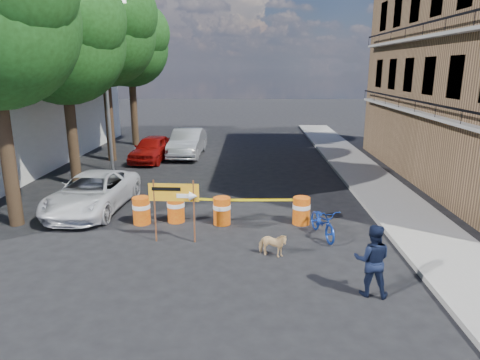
{
  "coord_description": "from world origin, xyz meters",
  "views": [
    {
      "loc": [
        0.82,
        -10.98,
        4.98
      ],
      "look_at": [
        0.48,
        2.96,
        1.3
      ],
      "focal_mm": 32.0,
      "sensor_mm": 36.0,
      "label": 1
    }
  ],
  "objects_px": {
    "barrel_far_left": "(141,210)",
    "barrel_far_right": "(301,210)",
    "bicycle": "(324,209)",
    "sedan_silver": "(188,143)",
    "barrel_mid_right": "(222,210)",
    "dog": "(272,245)",
    "detour_sign": "(180,197)",
    "sedan_red": "(152,148)",
    "pedestrian": "(372,260)",
    "suv_white": "(92,193)",
    "barrel_mid_left": "(176,208)"
  },
  "relations": [
    {
      "from": "bicycle",
      "to": "detour_sign",
      "type": "bearing_deg",
      "value": 174.21
    },
    {
      "from": "bicycle",
      "to": "barrel_mid_left",
      "type": "bearing_deg",
      "value": 152.87
    },
    {
      "from": "barrel_mid_left",
      "to": "suv_white",
      "type": "distance_m",
      "value": 3.36
    },
    {
      "from": "barrel_mid_left",
      "to": "barrel_mid_right",
      "type": "bearing_deg",
      "value": -6.78
    },
    {
      "from": "dog",
      "to": "suv_white",
      "type": "height_order",
      "value": "suv_white"
    },
    {
      "from": "barrel_mid_right",
      "to": "barrel_mid_left",
      "type": "bearing_deg",
      "value": 173.22
    },
    {
      "from": "barrel_far_right",
      "to": "detour_sign",
      "type": "bearing_deg",
      "value": -156.35
    },
    {
      "from": "barrel_far_right",
      "to": "pedestrian",
      "type": "bearing_deg",
      "value": -76.99
    },
    {
      "from": "barrel_far_left",
      "to": "barrel_mid_right",
      "type": "relative_size",
      "value": 1.0
    },
    {
      "from": "detour_sign",
      "to": "barrel_far_left",
      "type": "bearing_deg",
      "value": 138.3
    },
    {
      "from": "barrel_mid_left",
      "to": "sedan_red",
      "type": "bearing_deg",
      "value": 106.96
    },
    {
      "from": "barrel_far_left",
      "to": "bicycle",
      "type": "bearing_deg",
      "value": -9.73
    },
    {
      "from": "barrel_far_left",
      "to": "sedan_silver",
      "type": "bearing_deg",
      "value": 90.39
    },
    {
      "from": "barrel_far_left",
      "to": "sedan_silver",
      "type": "height_order",
      "value": "sedan_silver"
    },
    {
      "from": "suv_white",
      "to": "sedan_red",
      "type": "bearing_deg",
      "value": 91.99
    },
    {
      "from": "bicycle",
      "to": "suv_white",
      "type": "xyz_separation_m",
      "value": [
        -7.83,
        2.3,
        -0.23
      ]
    },
    {
      "from": "detour_sign",
      "to": "pedestrian",
      "type": "distance_m",
      "value": 5.56
    },
    {
      "from": "barrel_far_left",
      "to": "pedestrian",
      "type": "bearing_deg",
      "value": -34.98
    },
    {
      "from": "pedestrian",
      "to": "bicycle",
      "type": "distance_m",
      "value": 3.44
    },
    {
      "from": "barrel_mid_right",
      "to": "dog",
      "type": "height_order",
      "value": "barrel_mid_right"
    },
    {
      "from": "sedan_silver",
      "to": "suv_white",
      "type": "bearing_deg",
      "value": -99.76
    },
    {
      "from": "suv_white",
      "to": "sedan_silver",
      "type": "xyz_separation_m",
      "value": [
        2.0,
        9.86,
        0.11
      ]
    },
    {
      "from": "pedestrian",
      "to": "suv_white",
      "type": "xyz_separation_m",
      "value": [
        -8.34,
        5.7,
        -0.18
      ]
    },
    {
      "from": "sedan_red",
      "to": "barrel_far_left",
      "type": "bearing_deg",
      "value": -72.48
    },
    {
      "from": "dog",
      "to": "barrel_mid_right",
      "type": "bearing_deg",
      "value": 49.95
    },
    {
      "from": "barrel_far_left",
      "to": "barrel_far_right",
      "type": "xyz_separation_m",
      "value": [
        5.23,
        0.12,
        0.0
      ]
    },
    {
      "from": "barrel_far_right",
      "to": "dog",
      "type": "xyz_separation_m",
      "value": [
        -1.06,
        -2.55,
        -0.13
      ]
    },
    {
      "from": "detour_sign",
      "to": "suv_white",
      "type": "height_order",
      "value": "detour_sign"
    },
    {
      "from": "barrel_mid_left",
      "to": "sedan_red",
      "type": "height_order",
      "value": "sedan_red"
    },
    {
      "from": "barrel_mid_left",
      "to": "barrel_mid_right",
      "type": "xyz_separation_m",
      "value": [
        1.54,
        -0.18,
        0.0
      ]
    },
    {
      "from": "pedestrian",
      "to": "suv_white",
      "type": "bearing_deg",
      "value": -22.38
    },
    {
      "from": "barrel_mid_right",
      "to": "dog",
      "type": "relative_size",
      "value": 1.1
    },
    {
      "from": "suv_white",
      "to": "sedan_silver",
      "type": "bearing_deg",
      "value": 82.34
    },
    {
      "from": "barrel_far_left",
      "to": "sedan_silver",
      "type": "distance_m",
      "value": 11.18
    },
    {
      "from": "dog",
      "to": "sedan_red",
      "type": "relative_size",
      "value": 0.2
    },
    {
      "from": "barrel_mid_right",
      "to": "suv_white",
      "type": "bearing_deg",
      "value": 164.72
    },
    {
      "from": "bicycle",
      "to": "sedan_red",
      "type": "height_order",
      "value": "bicycle"
    },
    {
      "from": "barrel_mid_left",
      "to": "barrel_far_left",
      "type": "bearing_deg",
      "value": -169.11
    },
    {
      "from": "bicycle",
      "to": "sedan_red",
      "type": "relative_size",
      "value": 0.44
    },
    {
      "from": "barrel_mid_left",
      "to": "bicycle",
      "type": "bearing_deg",
      "value": -14.41
    },
    {
      "from": "barrel_far_right",
      "to": "bicycle",
      "type": "distance_m",
      "value": 1.29
    },
    {
      "from": "suv_white",
      "to": "dog",
      "type": "bearing_deg",
      "value": -27.18
    },
    {
      "from": "barrel_mid_right",
      "to": "bicycle",
      "type": "xyz_separation_m",
      "value": [
        3.11,
        -1.01,
        0.42
      ]
    },
    {
      "from": "barrel_mid_left",
      "to": "detour_sign",
      "type": "xyz_separation_m",
      "value": [
        0.45,
        -1.71,
        0.91
      ]
    },
    {
      "from": "barrel_mid_right",
      "to": "suv_white",
      "type": "xyz_separation_m",
      "value": [
        -4.71,
        1.29,
        0.19
      ]
    },
    {
      "from": "barrel_far_right",
      "to": "pedestrian",
      "type": "relative_size",
      "value": 0.54
    },
    {
      "from": "barrel_mid_left",
      "to": "detour_sign",
      "type": "relative_size",
      "value": 0.48
    },
    {
      "from": "detour_sign",
      "to": "sedan_red",
      "type": "distance_m",
      "value": 11.74
    },
    {
      "from": "barrel_far_left",
      "to": "sedan_silver",
      "type": "xyz_separation_m",
      "value": [
        -0.08,
        11.17,
        0.3
      ]
    },
    {
      "from": "barrel_mid_right",
      "to": "bicycle",
      "type": "relative_size",
      "value": 0.5
    }
  ]
}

